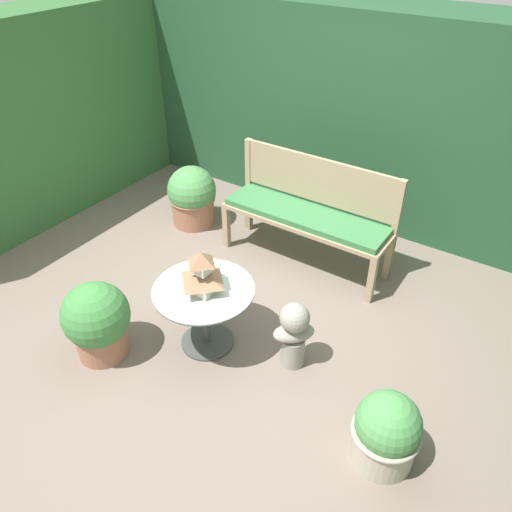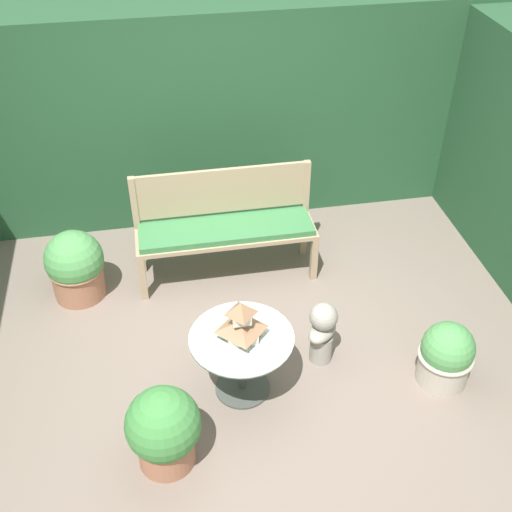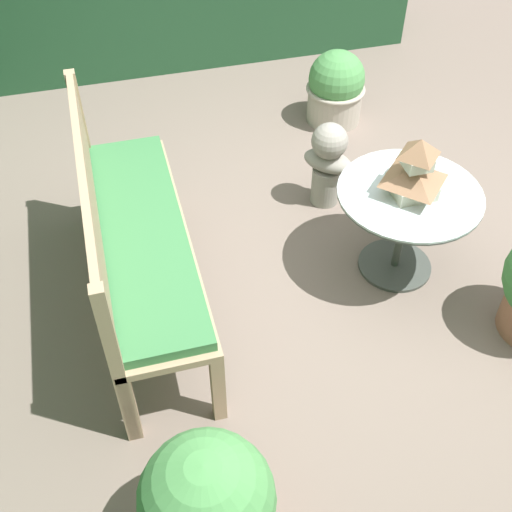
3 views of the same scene
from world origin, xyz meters
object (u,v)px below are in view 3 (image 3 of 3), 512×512
at_px(garden_bench, 143,240).
at_px(potted_plant_bench_left, 208,508).
at_px(potted_plant_path_edge, 336,88).
at_px(garden_bust, 328,160).
at_px(pagoda_birdhouse, 415,171).
at_px(patio_table, 407,209).

xyz_separation_m(garden_bench, potted_plant_bench_left, (-1.35, -0.04, -0.15)).
bearing_deg(potted_plant_path_edge, garden_bust, 156.71).
xyz_separation_m(garden_bust, potted_plant_path_edge, (0.87, -0.38, -0.06)).
bearing_deg(pagoda_birdhouse, garden_bench, 86.36).
xyz_separation_m(garden_bust, potted_plant_bench_left, (-1.93, 1.16, 0.00)).
xyz_separation_m(potted_plant_path_edge, potted_plant_bench_left, (-2.81, 1.54, 0.06)).
xyz_separation_m(pagoda_birdhouse, garden_bust, (0.67, 0.20, -0.38)).
bearing_deg(potted_plant_path_edge, pagoda_birdhouse, 173.37).
xyz_separation_m(patio_table, garden_bust, (0.67, 0.20, -0.12)).
bearing_deg(patio_table, potted_plant_path_edge, -6.63).
height_order(pagoda_birdhouse, potted_plant_path_edge, pagoda_birdhouse).
distance_m(patio_table, garden_bust, 0.71).
relative_size(potted_plant_path_edge, potted_plant_bench_left, 0.83).
bearing_deg(pagoda_birdhouse, garden_bust, 16.36).
bearing_deg(potted_plant_bench_left, pagoda_birdhouse, -47.20).
distance_m(potted_plant_path_edge, potted_plant_bench_left, 3.20).
relative_size(garden_bench, potted_plant_path_edge, 2.98).
bearing_deg(potted_plant_bench_left, patio_table, -47.20).
bearing_deg(garden_bust, garden_bench, 69.75).
height_order(patio_table, potted_plant_bench_left, potted_plant_bench_left).
distance_m(garden_bench, pagoda_birdhouse, 1.42).
bearing_deg(pagoda_birdhouse, potted_plant_bench_left, 132.80).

